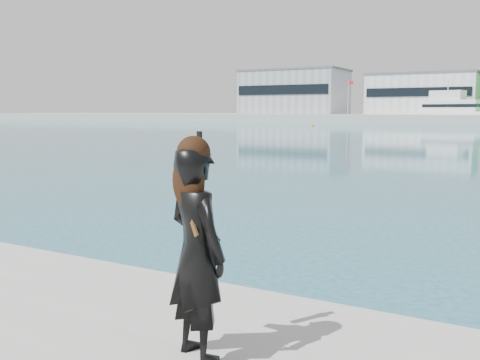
{
  "coord_description": "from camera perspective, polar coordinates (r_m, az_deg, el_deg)",
  "views": [
    {
      "loc": [
        2.6,
        -4.13,
        2.78
      ],
      "look_at": [
        0.29,
        -0.01,
        2.17
      ],
      "focal_mm": 40.0,
      "sensor_mm": 36.0,
      "label": 1
    }
  ],
  "objects": [
    {
      "name": "flagpole_left",
      "position": [
        131.58,
        11.5,
        8.88
      ],
      "size": [
        1.28,
        0.16,
        8.0
      ],
      "color": "silver",
      "rests_on": "far_quay"
    },
    {
      "name": "motor_yacht",
      "position": [
        122.16,
        21.92,
        6.78
      ],
      "size": [
        20.55,
        9.81,
        9.25
      ],
      "rotation": [
        0.0,
        0.0,
        -0.23
      ],
      "color": "white",
      "rests_on": "ground"
    },
    {
      "name": "warehouse_white",
      "position": [
        134.44,
        18.97,
        8.69
      ],
      "size": [
        24.48,
        15.35,
        9.5
      ],
      "color": "silver",
      "rests_on": "far_quay"
    },
    {
      "name": "buoy_far",
      "position": [
        98.13,
        7.74,
        5.7
      ],
      "size": [
        0.5,
        0.5,
        0.5
      ],
      "primitive_type": "sphere",
      "color": "#FFB50D",
      "rests_on": "ground"
    },
    {
      "name": "woman",
      "position": [
        4.27,
        -4.68,
        -7.07
      ],
      "size": [
        0.74,
        0.62,
        1.81
      ],
      "rotation": [
        0.0,
        0.0,
        2.74
      ],
      "color": "black",
      "rests_on": "near_quay"
    },
    {
      "name": "warehouse_grey_left",
      "position": [
        144.21,
        5.82,
        9.33
      ],
      "size": [
        26.52,
        16.36,
        11.5
      ],
      "color": "gray",
      "rests_on": "far_quay"
    }
  ]
}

